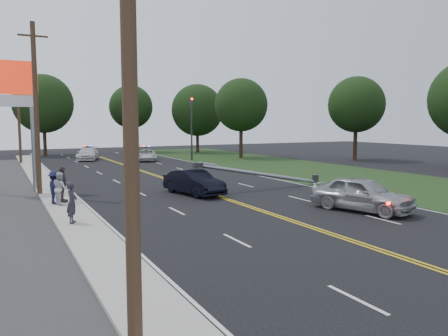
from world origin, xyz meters
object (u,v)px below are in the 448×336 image
fallen_streetlight (268,175)px  utility_pole_near (130,77)px  crashed_sedan (194,182)px  bystander_c (54,187)px  utility_pole_mid (36,109)px  bystander_a (72,202)px  emergency_a (147,155)px  bystander_d (62,184)px  traffic_signal (192,123)px  waiting_sedan (362,194)px  emergency_b (88,154)px  pylon_sign (9,94)px  bystander_b (60,188)px  utility_pole_far (19,115)px

fallen_streetlight → utility_pole_near: size_ratio=0.94×
crashed_sedan → bystander_c: size_ratio=2.65×
utility_pole_mid → bystander_a: size_ratio=5.74×
emergency_a → bystander_d: size_ratio=2.36×
fallen_streetlight → emergency_a: (-0.73, 23.54, -0.29)m
traffic_signal → bystander_d: traffic_signal is taller
fallen_streetlight → utility_pole_mid: size_ratio=0.94×
utility_pole_mid → crashed_sedan: (8.21, -3.87, -4.34)m
utility_pole_near → bystander_c: 16.63m
bystander_c → waiting_sedan: bearing=-130.7°
emergency_b → crashed_sedan: bearing=-69.8°
utility_pole_mid → bystander_a: bearing=-86.5°
bystander_a → emergency_b: bearing=7.7°
pylon_sign → bystander_d: (2.14, -5.59, -4.92)m
pylon_sign → bystander_c: bearing=-73.9°
waiting_sedan → emergency_a: bearing=73.7°
bystander_c → bystander_b: bearing=-153.5°
waiting_sedan → bystander_d: (-12.67, 8.54, 0.24)m
bystander_d → bystander_c: bearing=144.3°
bystander_d → utility_pole_mid: bearing=32.9°
crashed_sedan → emergency_a: 23.83m
fallen_streetlight → utility_pole_near: (-13.39, -16.00, 4.17)m
fallen_streetlight → bystander_b: 12.75m
crashed_sedan → emergency_b: (-1.19, 27.45, -0.01)m
fallen_streetlight → utility_pole_near: bearing=-129.9°
bystander_b → traffic_signal: bearing=-50.1°
utility_pole_near → emergency_a: (12.66, 39.54, -4.46)m
bystander_b → bystander_c: 0.42m
traffic_signal → fallen_streetlight: size_ratio=0.75×
emergency_a → bystander_c: bystander_c is taller
fallen_streetlight → bystander_c: 12.99m
utility_pole_near → bystander_b: utility_pole_near is taller
utility_pole_far → pylon_sign: bearing=-93.7°
waiting_sedan → emergency_b: (-6.49, 35.72, -0.11)m
traffic_signal → fallen_streetlight: 22.62m
emergency_b → pylon_sign: bearing=-93.3°
utility_pole_near → waiting_sedan: size_ratio=2.02×
emergency_a → emergency_b: 6.94m
bystander_a → bystander_d: 5.25m
utility_pole_far → crashed_sedan: size_ratio=2.21×
traffic_signal → crashed_sedan: 24.01m
bystander_a → bystander_c: bearing=20.7°
emergency_b → bystander_a: size_ratio=2.91×
emergency_b → bystander_c: size_ratio=2.97×
bystander_b → bystander_c: size_ratio=0.98×
crashed_sedan → waiting_sedan: bearing=-69.3°
pylon_sign → bystander_d: pylon_sign is taller
emergency_a → bystander_a: size_ratio=2.59×
pylon_sign → bystander_a: bearing=-80.4°
utility_pole_near → bystander_b: (0.64, 15.76, -4.13)m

